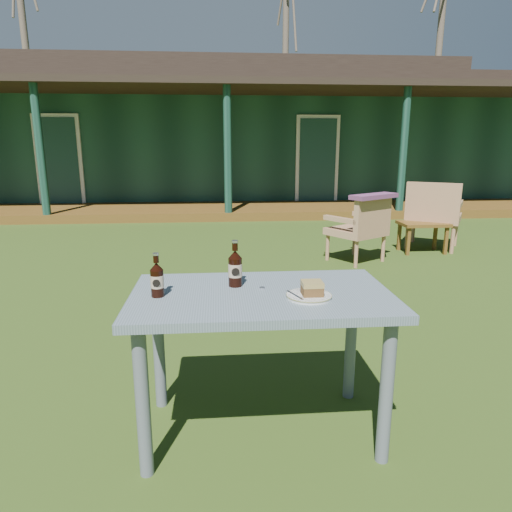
{
  "coord_description": "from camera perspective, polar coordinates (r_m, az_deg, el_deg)",
  "views": [
    {
      "loc": [
        -0.19,
        -3.59,
        1.39
      ],
      "look_at": [
        0.0,
        -1.3,
        0.82
      ],
      "focal_mm": 32.0,
      "sensor_mm": 36.0,
      "label": 1
    }
  ],
  "objects": [
    {
      "name": "pavilion",
      "position": [
        12.99,
        -4.07,
        14.74
      ],
      "size": [
        15.8,
        8.3,
        3.45
      ],
      "color": "#163B2E",
      "rests_on": "ground"
    },
    {
      "name": "cola_bottle_near",
      "position": [
        2.18,
        -2.62,
        -1.5
      ],
      "size": [
        0.07,
        0.07,
        0.22
      ],
      "color": "black",
      "rests_on": "cafe_table"
    },
    {
      "name": "cola_bottle_far",
      "position": [
        2.08,
        -12.26,
        -2.86
      ],
      "size": [
        0.06,
        0.06,
        0.2
      ],
      "color": "black",
      "rests_on": "cafe_table"
    },
    {
      "name": "armchair_right",
      "position": [
        6.57,
        21.28,
        5.2
      ],
      "size": [
        0.9,
        0.89,
        0.91
      ],
      "color": "#AA7955",
      "rests_on": "ground"
    },
    {
      "name": "fork",
      "position": [
        2.03,
        4.89,
        -4.92
      ],
      "size": [
        0.06,
        0.14,
        0.0
      ],
      "primitive_type": "cube",
      "rotation": [
        0.0,
        0.0,
        0.35
      ],
      "color": "silver",
      "rests_on": "plate"
    },
    {
      "name": "cafe_table",
      "position": [
        2.15,
        0.67,
        -7.14
      ],
      "size": [
        1.2,
        0.7,
        0.72
      ],
      "color": "slate",
      "rests_on": "ground"
    },
    {
      "name": "tree_mid",
      "position": [
        22.58,
        3.68,
        22.33
      ],
      "size": [
        0.28,
        0.28,
        9.5
      ],
      "primitive_type": "cylinder",
      "color": "brown",
      "rests_on": "ground"
    },
    {
      "name": "tree_right",
      "position": [
        23.13,
        21.92,
        23.11
      ],
      "size": [
        0.28,
        0.28,
        11.0
      ],
      "primitive_type": "cylinder",
      "color": "brown",
      "rests_on": "ground"
    },
    {
      "name": "bottle_cap",
      "position": [
        2.16,
        0.78,
        -4.03
      ],
      "size": [
        0.03,
        0.03,
        0.01
      ],
      "primitive_type": "cylinder",
      "color": "silver",
      "rests_on": "cafe_table"
    },
    {
      "name": "cake_slice",
      "position": [
        2.04,
        7.03,
        -3.99
      ],
      "size": [
        0.09,
        0.09,
        0.06
      ],
      "color": "#56381B",
      "rests_on": "plate"
    },
    {
      "name": "plate",
      "position": [
        2.05,
        6.63,
        -4.97
      ],
      "size": [
        0.2,
        0.2,
        0.01
      ],
      "color": "silver",
      "rests_on": "cafe_table"
    },
    {
      "name": "ground",
      "position": [
        3.86,
        -1.62,
        -7.26
      ],
      "size": [
        80.0,
        80.0,
        0.0
      ],
      "primitive_type": "plane",
      "color": "#334916"
    },
    {
      "name": "floral_throw",
      "position": [
        5.42,
        14.53,
        7.24
      ],
      "size": [
        0.65,
        0.51,
        0.05
      ],
      "primitive_type": "cube",
      "rotation": [
        0.0,
        0.0,
        3.71
      ],
      "color": "#6A375E",
      "rests_on": "armchair_left"
    },
    {
      "name": "side_table",
      "position": [
        6.34,
        20.16,
        3.46
      ],
      "size": [
        0.6,
        0.4,
        0.4
      ],
      "color": "brown",
      "rests_on": "ground"
    },
    {
      "name": "armchair_left",
      "position": [
        5.57,
        13.04,
        3.67
      ],
      "size": [
        0.78,
        0.77,
        0.78
      ],
      "color": "#AA7955",
      "rests_on": "ground"
    },
    {
      "name": "tree_left",
      "position": [
        22.82,
        -26.83,
        22.16
      ],
      "size": [
        0.28,
        0.28,
        10.5
      ],
      "primitive_type": "cylinder",
      "color": "brown",
      "rests_on": "ground"
    }
  ]
}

